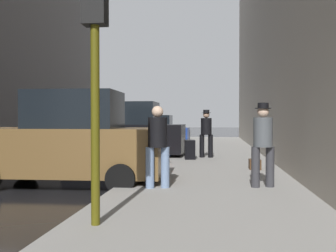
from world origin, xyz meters
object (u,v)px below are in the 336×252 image
Objects in this scene: parked_bronze_suv at (69,142)px; fire_hydrant at (163,153)px; pedestrian_with_beanie at (263,140)px; pedestrian_in_jeans at (158,142)px; pedestrian_with_fedora at (206,131)px; traffic_light at (95,32)px; parked_blue_sedan at (151,132)px; parked_black_suv at (127,133)px; duffel_bag at (255,164)px; rolling_suitcase at (190,149)px.

fire_hydrant is at bearing 61.62° from parked_bronze_suv.
pedestrian_with_beanie is 2.22m from pedestrian_in_jeans.
traffic_light is at bearing -98.08° from pedestrian_with_fedora.
traffic_light is at bearing -83.08° from parked_blue_sedan.
parked_black_suv is 1.10× the size of parked_blue_sedan.
parked_black_suv is at bearing 125.11° from fire_hydrant.
pedestrian_with_fedora reaches higher than duffel_bag.
pedestrian_in_jeans reaches higher than fire_hydrant.
duffel_bag is (1.46, -3.08, -0.85)m from pedestrian_with_fedora.
parked_black_suv reaches higher than pedestrian_in_jeans.
rolling_suitcase is at bearing 129.33° from duffel_bag.
pedestrian_with_fedora is at bearing -8.96° from parked_black_suv.
pedestrian_with_beanie is at bearing -55.41° from fire_hydrant.
pedestrian_in_jeans is 1.64× the size of rolling_suitcase.
fire_hydrant is at bearing 160.09° from duffel_bag.
parked_bronze_suv is at bearing -118.15° from rolling_suitcase.
pedestrian_in_jeans is at bearing -83.62° from fire_hydrant.
fire_hydrant is 0.40× the size of pedestrian_with_fedora.
parked_bronze_suv is 5.90m from parked_black_suv.
traffic_light is (1.85, -3.68, 1.73)m from parked_bronze_suv.
fire_hydrant is at bearing -77.67° from parked_blue_sedan.
rolling_suitcase is at bearing -69.26° from parked_blue_sedan.
traffic_light is at bearing -98.64° from pedestrian_in_jeans.
pedestrian_with_fedora is at bearing 115.30° from duffel_bag.
pedestrian_with_fedora is 4.04× the size of duffel_bag.
duffel_bag is at bearing -64.70° from pedestrian_with_fedora.
parked_blue_sedan is 12.92m from pedestrian_with_beanie.
parked_bronze_suv is 4.46m from traffic_light.
traffic_light is at bearing -89.59° from fire_hydrant.
pedestrian_with_beanie is (4.47, -0.52, 0.10)m from parked_bronze_suv.
pedestrian_with_fedora is at bearing 81.92° from traffic_light.
duffel_bag is at bearing 65.41° from traffic_light.
duffel_bag is (4.60, -9.27, -0.56)m from parked_blue_sedan.
pedestrian_with_fedora reaches higher than rolling_suitcase.
pedestrian_with_beanie is (2.66, -3.86, 0.64)m from fire_hydrant.
parked_bronze_suv is 6.26m from pedestrian_with_fedora.
pedestrian_with_beanie is at bearing 50.33° from traffic_light.
pedestrian_with_beanie is at bearing 9.51° from pedestrian_in_jeans.
fire_hydrant is at bearing 96.38° from pedestrian_in_jeans.
fire_hydrant is 7.37m from traffic_light.
pedestrian_in_jeans is (-0.87, -6.30, -0.03)m from pedestrian_with_fedora.
pedestrian_in_jeans is at bearing -92.95° from rolling_suitcase.
traffic_light is (0.05, -7.02, 2.26)m from fire_hydrant.
parked_bronze_suv is at bearing 158.62° from pedestrian_in_jeans.
parked_bronze_suv is 1.11× the size of parked_blue_sedan.
traffic_light is 2.03× the size of pedestrian_with_fedora.
pedestrian_with_beanie reaches higher than fire_hydrant.
pedestrian_with_beanie is at bearing -69.76° from parked_blue_sedan.
traffic_light reaches higher than parked_blue_sedan.
pedestrian_with_beanie is 4.04× the size of duffel_bag.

